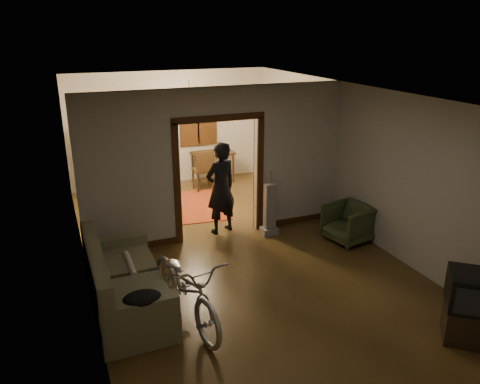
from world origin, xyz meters
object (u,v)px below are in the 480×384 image
bicycle (186,287)px  armchair (348,223)px  desk (213,167)px  sofa (127,277)px  person (221,188)px  locker (128,158)px

bicycle → armchair: size_ratio=2.55×
bicycle → desk: (2.32, 5.59, -0.13)m
sofa → armchair: size_ratio=2.78×
armchair → desk: desk is taller
person → locker: person is taller
bicycle → locker: (0.18, 5.47, 0.36)m
bicycle → armchair: bicycle is taller
bicycle → locker: locker is taller
armchair → locker: size_ratio=0.44×
person → locker: (-1.26, 2.88, -0.01)m
sofa → desk: sofa is taller
armchair → desk: 4.43m
sofa → bicycle: size_ratio=1.09×
locker → desk: locker is taller
bicycle → person: 2.99m
bicycle → armchair: 3.73m
sofa → armchair: bearing=9.2°
armchair → locker: bearing=-152.3°
sofa → locker: 4.96m
sofa → person: bearing=42.7°
armchair → bicycle: bearing=-80.1°
armchair → person: person is taller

